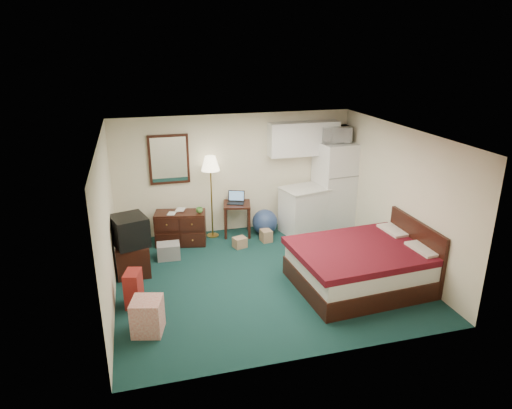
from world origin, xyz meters
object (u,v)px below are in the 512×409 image
object	(u,v)px
desk	(237,219)
suitcase	(134,289)
dresser	(181,228)
fridge	(335,185)
floor_lamp	(211,197)
tv_stand	(134,258)
bed	(362,266)
kitchen_counter	(304,211)

from	to	relation	value
desk	suitcase	xyz separation A→B (m)	(-2.16, -2.29, -0.06)
desk	dresser	bearing A→B (deg)	-159.93
desk	fridge	xyz separation A→B (m)	(2.17, -0.05, 0.59)
floor_lamp	suitcase	world-z (taller)	floor_lamp
tv_stand	bed	bearing A→B (deg)	-21.43
fridge	suitcase	size ratio (longest dim) A/B	3.26
fridge	suitcase	distance (m)	4.92
kitchen_counter	suitcase	world-z (taller)	kitchen_counter
desk	suitcase	distance (m)	3.15
dresser	tv_stand	world-z (taller)	dresser
dresser	suitcase	xyz separation A→B (m)	(-0.96, -2.13, -0.05)
dresser	fridge	size ratio (longest dim) A/B	0.53
dresser	tv_stand	distance (m)	1.40
floor_lamp	tv_stand	xyz separation A→B (m)	(-1.62, -1.25, -0.58)
desk	suitcase	world-z (taller)	desk
bed	desk	bearing A→B (deg)	116.13
floor_lamp	bed	world-z (taller)	floor_lamp
desk	bed	bearing A→B (deg)	-48.00
bed	tv_stand	size ratio (longest dim) A/B	3.53
floor_lamp	suitcase	bearing A→B (deg)	-124.95
kitchen_counter	suitcase	bearing A→B (deg)	-163.22
kitchen_counter	bed	xyz separation A→B (m)	(0.12, -2.41, -0.13)
bed	kitchen_counter	bearing A→B (deg)	89.11
floor_lamp	kitchen_counter	xyz separation A→B (m)	(1.92, -0.28, -0.38)
tv_stand	suitcase	world-z (taller)	suitcase
kitchen_counter	tv_stand	world-z (taller)	kitchen_counter
desk	tv_stand	bearing A→B (deg)	-138.61
dresser	bed	distance (m)	3.68
floor_lamp	bed	bearing A→B (deg)	-52.90
fridge	tv_stand	xyz separation A→B (m)	(-4.31, -1.15, -0.66)
dresser	bed	size ratio (longest dim) A/B	0.46
dresser	desk	distance (m)	1.21
fridge	dresser	bearing A→B (deg)	176.38
bed	suitcase	distance (m)	3.69
suitcase	dresser	bearing A→B (deg)	80.73
fridge	floor_lamp	bearing A→B (deg)	172.24
floor_lamp	kitchen_counter	bearing A→B (deg)	-8.43
floor_lamp	dresser	bearing A→B (deg)	-162.22
kitchen_counter	fridge	distance (m)	0.91
desk	floor_lamp	bearing A→B (deg)	-173.43
dresser	floor_lamp	xyz separation A→B (m)	(0.68, 0.22, 0.52)
floor_lamp	fridge	distance (m)	2.69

